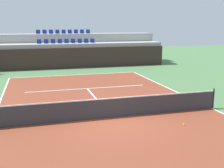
{
  "coord_description": "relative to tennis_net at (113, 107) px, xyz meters",
  "views": [
    {
      "loc": [
        -3.5,
        -12.18,
        4.34
      ],
      "look_at": [
        0.54,
        2.0,
        1.2
      ],
      "focal_mm": 44.88,
      "sensor_mm": 36.0,
      "label": 1
    }
  ],
  "objects": [
    {
      "name": "baseline_far",
      "position": [
        0.0,
        11.95,
        -0.5
      ],
      "size": [
        11.0,
        0.1,
        0.0
      ],
      "primitive_type": "cube",
      "color": "white",
      "rests_on": "court_surface"
    },
    {
      "name": "seating_row_lower",
      "position": [
        0.0,
        17.39,
        2.06
      ],
      "size": [
        5.98,
        0.44,
        0.44
      ],
      "color": "navy",
      "rests_on": "stands_tier_lower"
    },
    {
      "name": "tennis_net",
      "position": [
        0.0,
        0.0,
        0.0
      ],
      "size": [
        11.08,
        0.08,
        1.07
      ],
      "color": "black",
      "rests_on": "court_surface"
    },
    {
      "name": "tennis_ball_0",
      "position": [
        2.73,
        -1.83,
        -0.47
      ],
      "size": [
        0.07,
        0.07,
        0.07
      ],
      "primitive_type": "sphere",
      "color": "#CCE033",
      "rests_on": "court_surface"
    },
    {
      "name": "stands_tier_upper",
      "position": [
        0.0,
        19.69,
        1.17
      ],
      "size": [
        20.38,
        2.4,
        3.35
      ],
      "primitive_type": "cube",
      "color": "#9E9E99",
      "rests_on": "ground_plane"
    },
    {
      "name": "sideline_right",
      "position": [
        5.45,
        0.0,
        -0.5
      ],
      "size": [
        0.1,
        24.0,
        0.0
      ],
      "primitive_type": "cube",
      "color": "white",
      "rests_on": "court_surface"
    },
    {
      "name": "stands_tier_lower",
      "position": [
        0.0,
        17.29,
        0.71
      ],
      "size": [
        20.38,
        2.4,
        2.44
      ],
      "primitive_type": "cube",
      "color": "#9E9E99",
      "rests_on": "ground_plane"
    },
    {
      "name": "service_line_far",
      "position": [
        0.0,
        6.4,
        -0.5
      ],
      "size": [
        8.26,
        0.1,
        0.0
      ],
      "primitive_type": "cube",
      "color": "white",
      "rests_on": "court_surface"
    },
    {
      "name": "back_wall",
      "position": [
        0.0,
        15.94,
        0.52
      ],
      "size": [
        20.38,
        0.3,
        2.05
      ],
      "primitive_type": "cube",
      "color": "#33231E",
      "rests_on": "ground_plane"
    },
    {
      "name": "seating_row_upper",
      "position": [
        0.0,
        19.79,
        2.97
      ],
      "size": [
        5.98,
        0.44,
        0.44
      ],
      "color": "navy",
      "rests_on": "stands_tier_upper"
    },
    {
      "name": "court_surface",
      "position": [
        0.0,
        0.0,
        -0.5
      ],
      "size": [
        11.0,
        24.0,
        0.01
      ],
      "primitive_type": "cube",
      "color": "brown",
      "rests_on": "ground_plane"
    },
    {
      "name": "ground_plane",
      "position": [
        0.0,
        0.0,
        -0.51
      ],
      "size": [
        80.0,
        80.0,
        0.0
      ],
      "primitive_type": "plane",
      "color": "#477042"
    },
    {
      "name": "centre_service_line",
      "position": [
        0.0,
        3.2,
        -0.5
      ],
      "size": [
        0.1,
        6.4,
        0.0
      ],
      "primitive_type": "cube",
      "color": "white",
      "rests_on": "court_surface"
    }
  ]
}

